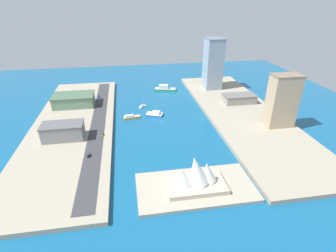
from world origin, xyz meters
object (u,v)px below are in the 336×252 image
(water_taxi_orange, at_px, (132,117))
(tower_tall_glass, at_px, (213,64))
(hatchback_blue, at_px, (98,96))
(apartment_midrise_tan, at_px, (282,101))
(terminal_long_green, at_px, (74,100))
(suv_black, at_px, (89,155))
(ferry_green_doubledeck, at_px, (165,88))
(carpark_squat_concrete, at_px, (239,99))
(taxi_yellow_cab, at_px, (102,134))
(traffic_light_waterfront, at_px, (105,124))
(opera_landmark, at_px, (195,176))
(sailboat_small_white, at_px, (143,106))
(van_white, at_px, (99,99))
(catamaran_blue, at_px, (155,114))
(warehouse_low_gray, at_px, (63,131))

(water_taxi_orange, xyz_separation_m, tower_tall_glass, (-100.84, -66.98, 31.23))
(hatchback_blue, bearing_deg, apartment_midrise_tan, 148.49)
(terminal_long_green, relative_size, suv_black, 8.86)
(ferry_green_doubledeck, distance_m, carpark_squat_concrete, 93.35)
(taxi_yellow_cab, bearing_deg, traffic_light_waterfront, -100.66)
(terminal_long_green, distance_m, traffic_light_waterfront, 68.85)
(apartment_midrise_tan, bearing_deg, opera_landmark, 35.80)
(water_taxi_orange, relative_size, hatchback_blue, 4.05)
(water_taxi_orange, xyz_separation_m, carpark_squat_concrete, (-114.14, -14.13, 6.29))
(sailboat_small_white, bearing_deg, carpark_squat_concrete, 173.40)
(ferry_green_doubledeck, distance_m, van_white, 81.92)
(hatchback_blue, bearing_deg, suv_black, 91.01)
(water_taxi_orange, distance_m, traffic_light_waterfront, 34.68)
(taxi_yellow_cab, xyz_separation_m, hatchback_blue, (9.74, -92.67, 0.02))
(tower_tall_glass, bearing_deg, taxi_yellow_cab, 39.23)
(suv_black, bearing_deg, carpark_squat_concrete, -151.31)
(tower_tall_glass, distance_m, van_white, 138.20)
(catamaran_blue, bearing_deg, tower_tall_glass, -140.60)
(carpark_squat_concrete, height_order, tower_tall_glass, tower_tall_glass)
(apartment_midrise_tan, xyz_separation_m, suv_black, (159.24, 24.04, -21.86))
(warehouse_low_gray, relative_size, van_white, 6.69)
(catamaran_blue, xyz_separation_m, suv_black, (55.68, 69.21, 2.65))
(carpark_squat_concrete, bearing_deg, apartment_midrise_tan, 102.27)
(tower_tall_glass, height_order, suv_black, tower_tall_glass)
(carpark_squat_concrete, height_order, suv_black, carpark_squat_concrete)
(ferry_green_doubledeck, height_order, water_taxi_orange, ferry_green_doubledeck)
(catamaran_blue, xyz_separation_m, carpark_squat_concrete, (-91.30, -11.22, 6.19))
(opera_landmark, bearing_deg, ferry_green_doubledeck, -93.06)
(apartment_midrise_tan, bearing_deg, sailboat_small_white, -30.91)
(apartment_midrise_tan, xyz_separation_m, van_white, (159.29, -89.16, -21.90))
(ferry_green_doubledeck, distance_m, hatchback_blue, 81.11)
(warehouse_low_gray, xyz_separation_m, hatchback_blue, (-19.87, -93.08, -5.53))
(water_taxi_orange, xyz_separation_m, warehouse_low_gray, (54.88, 36.38, 8.28))
(sailboat_small_white, xyz_separation_m, tower_tall_glass, (-88.23, -41.11, 31.64))
(sailboat_small_white, bearing_deg, terminal_long_green, -7.32)
(sailboat_small_white, distance_m, carpark_squat_concrete, 102.44)
(terminal_long_green, xyz_separation_m, apartment_midrise_tan, (-183.61, 77.09, 16.94))
(warehouse_low_gray, height_order, opera_landmark, opera_landmark)
(taxi_yellow_cab, bearing_deg, carpark_squat_concrete, -160.23)
(terminal_long_green, height_order, suv_black, terminal_long_green)
(warehouse_low_gray, bearing_deg, sailboat_small_white, -137.31)
(water_taxi_orange, bearing_deg, warehouse_low_gray, 33.54)
(ferry_green_doubledeck, bearing_deg, tower_tall_glass, 171.60)
(warehouse_low_gray, xyz_separation_m, apartment_midrise_tan, (-181.29, 5.88, 16.33))
(water_taxi_orange, bearing_deg, apartment_midrise_tan, 161.51)
(carpark_squat_concrete, distance_m, traffic_light_waterfront, 142.82)
(opera_landmark, bearing_deg, tower_tall_glass, -110.80)
(van_white, bearing_deg, water_taxi_orange, 125.04)
(carpark_squat_concrete, xyz_separation_m, taxi_yellow_cab, (139.42, 50.10, -3.57))
(catamaran_blue, height_order, taxi_yellow_cab, taxi_yellow_cab)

